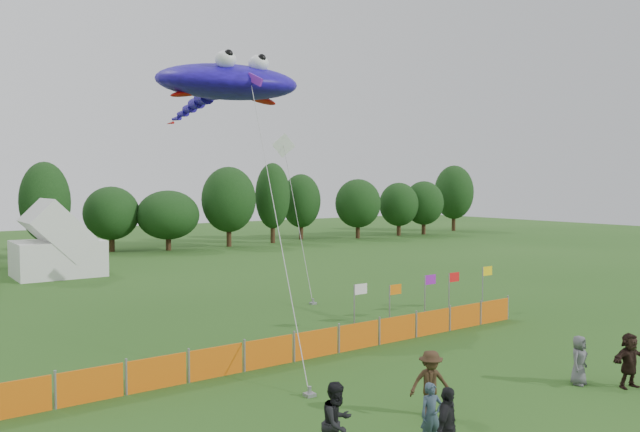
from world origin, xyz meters
TOP-DOWN VIEW (x-y plane):
  - ground at (0.00, 0.00)m, footprint 160.00×160.00m
  - treeline at (1.61, 44.93)m, footprint 104.57×8.78m
  - tent_right at (-2.44, 33.30)m, footprint 5.64×4.51m
  - barrier_fence at (0.38, 6.77)m, footprint 21.90×0.06m
  - flag_row at (8.21, 9.00)m, footprint 8.73×0.44m
  - spectator_a at (-1.84, -1.15)m, footprint 0.66×0.54m
  - spectator_b at (-4.22, -0.56)m, footprint 1.06×0.92m
  - spectator_c at (-0.41, 0.27)m, footprint 1.34×1.16m
  - spectator_d at (-2.37, -2.14)m, footprint 1.16×0.88m
  - spectator_e at (5.33, -0.55)m, footprint 0.84×0.64m
  - spectator_f at (6.33, -1.63)m, footprint 1.66×0.87m
  - stingray_kite at (1.57, 16.29)m, footprint 7.96×21.63m
  - small_kite_white at (6.56, 18.08)m, footprint 1.58×4.32m

SIDE VIEW (x-z plane):
  - ground at x=0.00m, z-range 0.00..0.00m
  - barrier_fence at x=0.38m, z-range 0.00..1.00m
  - spectator_e at x=5.33m, z-range 0.00..1.55m
  - spectator_a at x=-1.84m, z-range 0.00..1.56m
  - spectator_f at x=6.33m, z-range 0.00..1.71m
  - spectator_c at x=-0.41m, z-range 0.00..1.80m
  - spectator_d at x=-2.37m, z-range 0.00..1.83m
  - spectator_b at x=-4.22m, z-range 0.00..1.88m
  - flag_row at x=8.21m, z-range 0.29..2.45m
  - tent_right at x=-2.44m, z-range 0.02..4.00m
  - treeline at x=1.61m, z-range 0.00..8.36m
  - small_kite_white at x=6.56m, z-range 1.99..11.21m
  - stingray_kite at x=1.57m, z-range 4.97..17.43m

